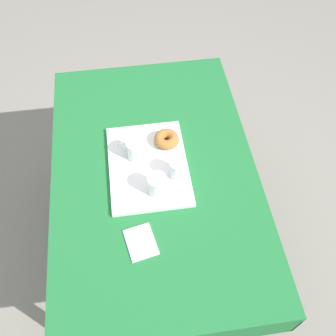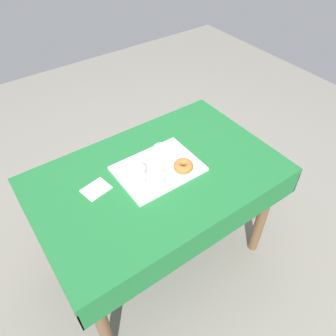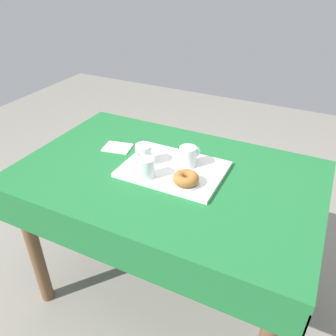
{
  "view_description": "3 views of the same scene",
  "coord_description": "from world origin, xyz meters",
  "px_view_note": "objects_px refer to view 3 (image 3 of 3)",
  "views": [
    {
      "loc": [
        0.89,
        -0.07,
        2.08
      ],
      "look_at": [
        0.02,
        0.06,
        0.8
      ],
      "focal_mm": 41.0,
      "sensor_mm": 36.0,
      "label": 1
    },
    {
      "loc": [
        0.66,
        1.02,
        1.99
      ],
      "look_at": [
        -0.04,
        0.03,
        0.82
      ],
      "focal_mm": 35.08,
      "sensor_mm": 36.0,
      "label": 2
    },
    {
      "loc": [
        -0.55,
        1.11,
        1.58
      ],
      "look_at": [
        -0.03,
        0.05,
        0.84
      ],
      "focal_mm": 36.38,
      "sensor_mm": 36.0,
      "label": 3
    }
  ],
  "objects_px": {
    "tea_mug_left": "(188,157)",
    "water_glass_near": "(146,169)",
    "sugar_donut_left": "(186,178)",
    "donut_plate_left": "(186,183)",
    "serving_tray": "(173,169)",
    "paper_napkin": "(117,148)",
    "tea_mug_right": "(144,155)",
    "dining_table": "(167,192)"
  },
  "relations": [
    {
      "from": "serving_tray",
      "to": "sugar_donut_left",
      "type": "distance_m",
      "value": 0.14
    },
    {
      "from": "serving_tray",
      "to": "paper_napkin",
      "type": "distance_m",
      "value": 0.34
    },
    {
      "from": "tea_mug_right",
      "to": "sugar_donut_left",
      "type": "relative_size",
      "value": 1.07
    },
    {
      "from": "dining_table",
      "to": "tea_mug_left",
      "type": "relative_size",
      "value": 12.03
    },
    {
      "from": "tea_mug_right",
      "to": "paper_napkin",
      "type": "relative_size",
      "value": 0.86
    },
    {
      "from": "water_glass_near",
      "to": "sugar_donut_left",
      "type": "xyz_separation_m",
      "value": [
        -0.17,
        -0.02,
        -0.01
      ]
    },
    {
      "from": "dining_table",
      "to": "sugar_donut_left",
      "type": "bearing_deg",
      "value": 149.94
    },
    {
      "from": "sugar_donut_left",
      "to": "donut_plate_left",
      "type": "bearing_deg",
      "value": 0.0
    },
    {
      "from": "donut_plate_left",
      "to": "tea_mug_right",
      "type": "bearing_deg",
      "value": -16.47
    },
    {
      "from": "tea_mug_right",
      "to": "water_glass_near",
      "type": "bearing_deg",
      "value": 125.18
    },
    {
      "from": "serving_tray",
      "to": "donut_plate_left",
      "type": "height_order",
      "value": "donut_plate_left"
    },
    {
      "from": "tea_mug_left",
      "to": "paper_napkin",
      "type": "relative_size",
      "value": 0.83
    },
    {
      "from": "tea_mug_right",
      "to": "paper_napkin",
      "type": "bearing_deg",
      "value": -23.27
    },
    {
      "from": "tea_mug_left",
      "to": "water_glass_near",
      "type": "bearing_deg",
      "value": 53.37
    },
    {
      "from": "water_glass_near",
      "to": "donut_plate_left",
      "type": "distance_m",
      "value": 0.17
    },
    {
      "from": "donut_plate_left",
      "to": "paper_napkin",
      "type": "relative_size",
      "value": 0.85
    },
    {
      "from": "tea_mug_right",
      "to": "sugar_donut_left",
      "type": "xyz_separation_m",
      "value": [
        -0.23,
        0.07,
        -0.01
      ]
    },
    {
      "from": "tea_mug_left",
      "to": "tea_mug_right",
      "type": "height_order",
      "value": "same"
    },
    {
      "from": "dining_table",
      "to": "serving_tray",
      "type": "height_order",
      "value": "serving_tray"
    },
    {
      "from": "dining_table",
      "to": "serving_tray",
      "type": "bearing_deg",
      "value": -132.28
    },
    {
      "from": "dining_table",
      "to": "serving_tray",
      "type": "relative_size",
      "value": 3.02
    },
    {
      "from": "water_glass_near",
      "to": "donut_plate_left",
      "type": "xyz_separation_m",
      "value": [
        -0.17,
        -0.02,
        -0.03
      ]
    },
    {
      "from": "donut_plate_left",
      "to": "paper_napkin",
      "type": "distance_m",
      "value": 0.46
    },
    {
      "from": "serving_tray",
      "to": "paper_napkin",
      "type": "height_order",
      "value": "serving_tray"
    },
    {
      "from": "tea_mug_right",
      "to": "paper_napkin",
      "type": "height_order",
      "value": "tea_mug_right"
    },
    {
      "from": "tea_mug_right",
      "to": "water_glass_near",
      "type": "relative_size",
      "value": 1.32
    },
    {
      "from": "dining_table",
      "to": "tea_mug_right",
      "type": "relative_size",
      "value": 11.62
    },
    {
      "from": "dining_table",
      "to": "tea_mug_left",
      "type": "height_order",
      "value": "tea_mug_left"
    },
    {
      "from": "tea_mug_left",
      "to": "water_glass_near",
      "type": "height_order",
      "value": "tea_mug_left"
    },
    {
      "from": "dining_table",
      "to": "tea_mug_right",
      "type": "height_order",
      "value": "tea_mug_right"
    },
    {
      "from": "dining_table",
      "to": "paper_napkin",
      "type": "bearing_deg",
      "value": -15.36
    },
    {
      "from": "dining_table",
      "to": "tea_mug_right",
      "type": "distance_m",
      "value": 0.2
    },
    {
      "from": "dining_table",
      "to": "donut_plate_left",
      "type": "relative_size",
      "value": 11.79
    },
    {
      "from": "donut_plate_left",
      "to": "paper_napkin",
      "type": "bearing_deg",
      "value": -19.69
    },
    {
      "from": "tea_mug_right",
      "to": "donut_plate_left",
      "type": "height_order",
      "value": "tea_mug_right"
    },
    {
      "from": "serving_tray",
      "to": "paper_napkin",
      "type": "bearing_deg",
      "value": -10.9
    },
    {
      "from": "tea_mug_right",
      "to": "sugar_donut_left",
      "type": "height_order",
      "value": "tea_mug_right"
    },
    {
      "from": "tea_mug_right",
      "to": "sugar_donut_left",
      "type": "bearing_deg",
      "value": 163.53
    },
    {
      "from": "tea_mug_left",
      "to": "water_glass_near",
      "type": "relative_size",
      "value": 1.28
    },
    {
      "from": "tea_mug_left",
      "to": "donut_plate_left",
      "type": "xyz_separation_m",
      "value": [
        -0.05,
        0.14,
        -0.04
      ]
    },
    {
      "from": "donut_plate_left",
      "to": "tea_mug_left",
      "type": "bearing_deg",
      "value": -69.9
    },
    {
      "from": "tea_mug_left",
      "to": "paper_napkin",
      "type": "height_order",
      "value": "tea_mug_left"
    }
  ]
}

